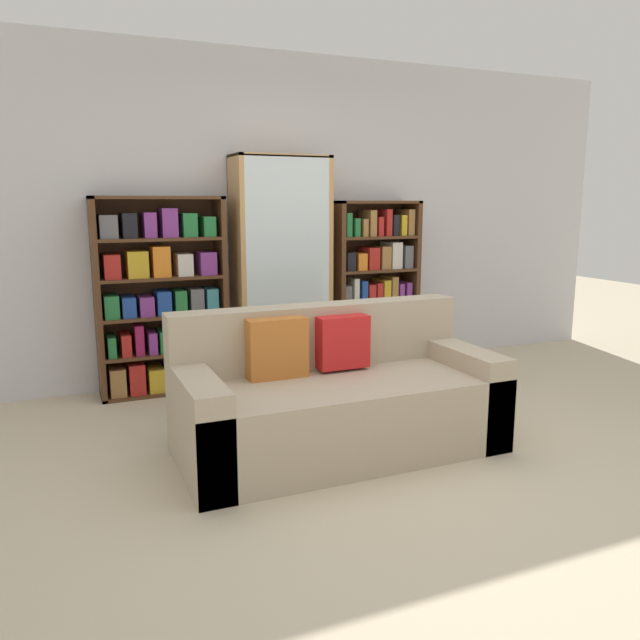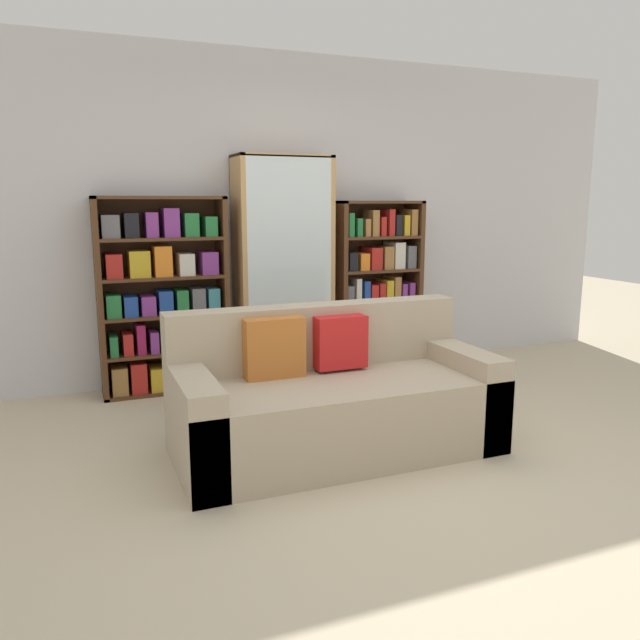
# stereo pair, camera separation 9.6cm
# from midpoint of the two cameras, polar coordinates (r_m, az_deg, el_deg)

# --- Properties ---
(ground_plane) EXTENTS (16.00, 16.00, 0.00)m
(ground_plane) POSITION_cam_midpoint_polar(r_m,az_deg,el_deg) (3.62, 8.19, -13.64)
(ground_plane) COLOR beige
(wall_back) EXTENTS (6.78, 0.06, 2.70)m
(wall_back) POSITION_cam_midpoint_polar(r_m,az_deg,el_deg) (5.40, -4.39, 9.28)
(wall_back) COLOR silver
(wall_back) RESTS_ON ground
(couch) EXTENTS (1.91, 0.86, 0.85)m
(couch) POSITION_cam_midpoint_polar(r_m,az_deg,el_deg) (3.80, 0.74, -7.37)
(couch) COLOR tan
(couch) RESTS_ON ground
(bookshelf_left) EXTENTS (0.99, 0.32, 1.53)m
(bookshelf_left) POSITION_cam_midpoint_polar(r_m,az_deg,el_deg) (5.02, -14.80, 1.60)
(bookshelf_left) COLOR #4C2D19
(bookshelf_left) RESTS_ON ground
(display_cabinet) EXTENTS (0.79, 0.36, 1.86)m
(display_cabinet) POSITION_cam_midpoint_polar(r_m,az_deg,el_deg) (5.21, -4.12, 4.40)
(display_cabinet) COLOR tan
(display_cabinet) RESTS_ON ground
(bookshelf_right) EXTENTS (0.78, 0.32, 1.50)m
(bookshelf_right) POSITION_cam_midpoint_polar(r_m,az_deg,el_deg) (5.59, 4.45, 2.96)
(bookshelf_right) COLOR #4C2D19
(bookshelf_right) RESTS_ON ground
(wine_bottle) EXTENTS (0.09, 0.09, 0.37)m
(wine_bottle) POSITION_cam_midpoint_polar(r_m,az_deg,el_deg) (4.86, 5.11, -5.22)
(wine_bottle) COLOR #143819
(wine_bottle) RESTS_ON ground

